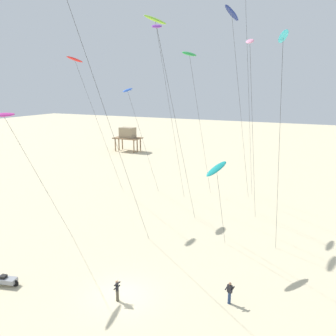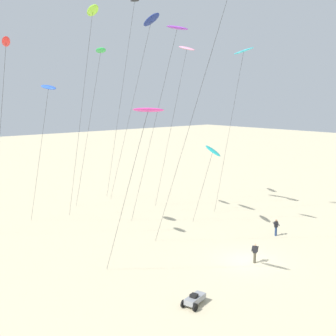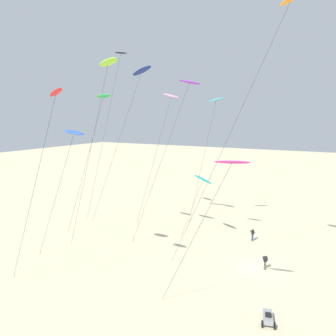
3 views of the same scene
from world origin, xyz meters
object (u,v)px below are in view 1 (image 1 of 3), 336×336
at_px(beach_buggy, 5,280).
at_px(kite_navy, 232,15).
at_px(kite_purple, 158,31).
at_px(kite_lime, 156,21).
at_px(kite_flyer_middle, 117,290).
at_px(kite_blue, 128,91).
at_px(kite_magenta, 5,117).
at_px(kite_green, 190,55).
at_px(kite_red, 76,62).
at_px(kite_pink, 250,44).
at_px(stilt_house, 128,134).
at_px(kite_cyan, 283,43).
at_px(kite_flyer_nearest, 230,292).
at_px(kite_teal, 217,169).

bearing_deg(beach_buggy, kite_navy, 58.42).
bearing_deg(kite_purple, kite_navy, 65.29).
relative_size(kite_lime, kite_flyer_middle, 13.33).
bearing_deg(kite_blue, kite_magenta, -93.95).
xyz_separation_m(kite_green, kite_magenta, (-8.16, -18.35, -5.73)).
distance_m(kite_magenta, kite_flyer_middle, 15.70).
distance_m(kite_magenta, kite_red, 14.71).
relative_size(kite_lime, kite_pink, 1.16).
bearing_deg(stilt_house, kite_blue, -57.73).
xyz_separation_m(kite_cyan, stilt_house, (-38.22, 39.89, -13.93)).
height_order(kite_lime, kite_flyer_middle, kite_lime).
height_order(kite_pink, kite_navy, kite_navy).
xyz_separation_m(kite_pink, stilt_house, (-34.80, 34.82, -14.55)).
distance_m(kite_magenta, kite_cyan, 21.67).
distance_m(stilt_house, beach_buggy, 55.13).
bearing_deg(kite_lime, kite_flyer_nearest, -46.82).
relative_size(kite_flyer_nearest, stilt_house, 0.26).
bearing_deg(kite_cyan, kite_flyer_middle, -134.07).
bearing_deg(kite_navy, kite_purple, -114.71).
xyz_separation_m(kite_cyan, kite_flyer_nearest, (-1.55, -6.06, -17.03)).
relative_size(kite_purple, stilt_house, 3.17).
bearing_deg(kite_red, stilt_house, 113.43).
xyz_separation_m(kite_cyan, kite_navy, (-5.95, 8.03, 3.77)).
bearing_deg(kite_purple, kite_cyan, 2.53).
relative_size(kite_red, beach_buggy, 8.60).
relative_size(kite_blue, kite_navy, 0.66).
height_order(kite_green, stilt_house, kite_green).
distance_m(kite_lime, kite_blue, 8.48).
xyz_separation_m(kite_lime, kite_cyan, (13.86, -7.05, -3.65)).
xyz_separation_m(kite_green, kite_navy, (5.20, -2.07, 3.39)).
height_order(kite_lime, kite_green, kite_lime).
relative_size(kite_purple, kite_blue, 1.35).
relative_size(kite_lime, beach_buggy, 10.46).
height_order(kite_magenta, stilt_house, kite_magenta).
relative_size(kite_teal, kite_flyer_middle, 5.22).
height_order(kite_lime, kite_magenta, kite_lime).
relative_size(kite_lime, kite_cyan, 1.19).
relative_size(kite_blue, stilt_house, 2.35).
bearing_deg(kite_blue, beach_buggy, -88.75).
distance_m(kite_purple, stilt_house, 51.63).
bearing_deg(kite_teal, kite_flyer_middle, -115.59).
bearing_deg(kite_red, kite_navy, 9.89).
bearing_deg(kite_purple, kite_flyer_nearest, -34.15).
distance_m(kite_teal, kite_flyer_middle, 12.32).
distance_m(kite_blue, kite_flyer_nearest, 25.69).
bearing_deg(kite_cyan, kite_blue, 155.84).
xyz_separation_m(kite_magenta, kite_pink, (15.89, 13.32, 5.97)).
bearing_deg(stilt_house, kite_lime, -53.43).
xyz_separation_m(kite_teal, stilt_house, (-33.67, 40.04, -4.13)).
bearing_deg(kite_blue, kite_teal, -31.34).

